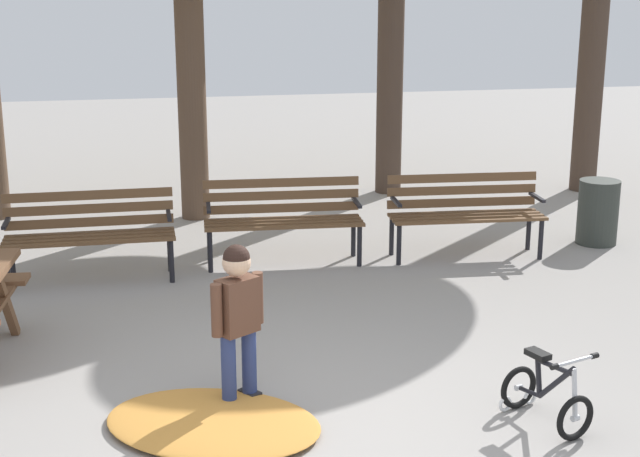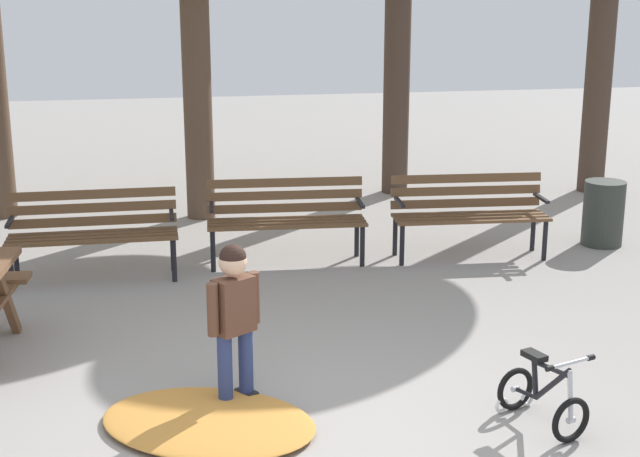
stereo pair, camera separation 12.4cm
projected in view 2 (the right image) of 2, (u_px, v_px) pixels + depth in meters
The scene contains 8 objects.
ground at pixel (300, 433), 5.86m from camera, with size 36.00×36.00×0.00m, color gray.
park_bench_far_left at pixel (93, 227), 8.81m from camera, with size 1.60×0.47×0.85m.
park_bench_left at pixel (286, 214), 9.33m from camera, with size 1.63×0.57×0.85m.
park_bench_right at pixel (469, 209), 9.54m from camera, with size 1.63×0.57×0.85m.
child_standing at pixel (234, 311), 6.12m from camera, with size 0.37×0.28×1.13m.
kids_bicycle at pixel (542, 396), 5.92m from camera, with size 0.50×0.63×0.54m.
leaf_pile at pixel (208, 422), 5.94m from camera, with size 1.43×1.00×0.07m, color #C68438.
trash_bin at pixel (603, 213), 9.98m from camera, with size 0.44×0.44×0.71m, color #2D332D.
Camera 2 is at (-0.88, -5.24, 2.79)m, focal length 51.50 mm.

